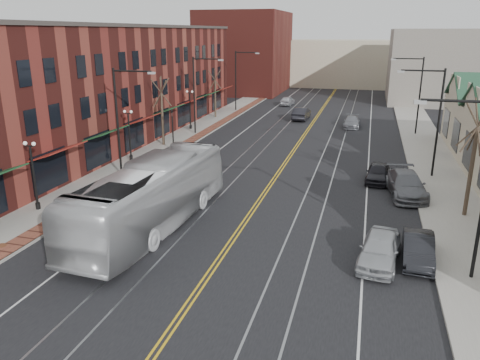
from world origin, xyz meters
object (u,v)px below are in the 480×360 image
Objects in this scene: parked_car_a at (380,249)px; parked_car_b at (418,249)px; parked_suv at (148,184)px; transit_bus at (152,196)px; parked_car_c at (406,184)px; parked_car_d at (378,173)px.

parked_car_b is (1.80, 0.72, -0.09)m from parked_car_a.
parked_suv is 17.58m from parked_car_b.
transit_bus is at bearing -178.86° from parked_car_b.
parked_car_b is 9.86m from parked_car_c.
parked_car_a is at bearing -85.41° from parked_car_d.
transit_bus is 17.04m from parked_car_c.
parked_car_c reaches higher than parked_car_d.
transit_bus is at bearing 122.48° from parked_suv.
transit_bus is 12.41m from parked_car_a.
transit_bus is 3.39× the size of parked_car_b.
transit_bus is 5.62m from parked_suv.
parked_car_a is at bearing -106.98° from parked_car_c.
parked_car_a is 13.36m from parked_car_d.
parked_car_b is at bearing 166.12° from parked_suv.
parked_car_c is (14.11, 9.48, -1.10)m from transit_bus.
transit_bus is 3.37× the size of parked_car_d.
parked_car_a reaches higher than parked_car_d.
parked_car_c is (1.80, 10.58, 0.05)m from parked_car_a.
parked_suv is 1.33× the size of parked_car_a.
parked_car_c is (0.00, 9.86, 0.13)m from parked_car_b.
transit_bus reaches higher than parked_car_d.
transit_bus is 17.42m from parked_car_d.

